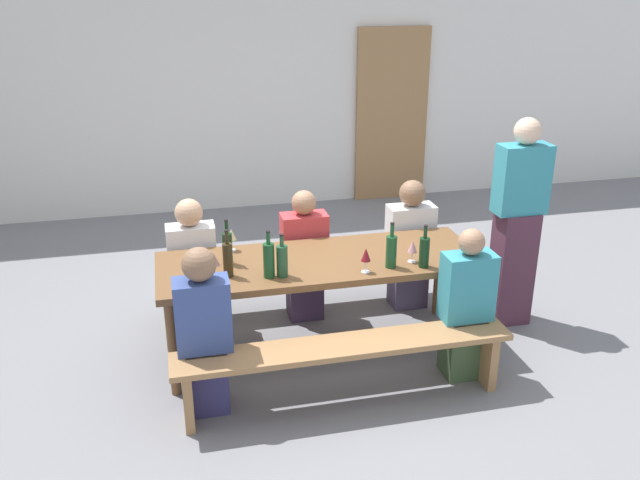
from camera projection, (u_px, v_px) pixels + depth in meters
The scene contains 22 objects.
ground_plane at pixel (320, 348), 5.18m from camera, with size 24.00×24.00×0.00m, color slate.
back_wall at pixel (250, 73), 7.84m from camera, with size 14.00×0.20×3.20m, color silver.
wooden_door at pixel (392, 116), 8.28m from camera, with size 0.90×0.06×2.10m, color #9E7247.
tasting_table at pixel (320, 268), 4.93m from camera, with size 2.35×0.82×0.75m.
bench_near at pixel (345, 355), 4.41m from camera, with size 2.25×0.30×0.45m.
bench_far at pixel (301, 269), 5.69m from camera, with size 2.25×0.30×0.45m.
wine_bottle_0 at pixel (391, 251), 4.73m from camera, with size 0.08×0.08×0.34m.
wine_bottle_1 at pixel (228, 259), 4.58m from camera, with size 0.07×0.07×0.34m.
wine_bottle_2 at pixel (282, 260), 4.59m from camera, with size 0.08×0.08×0.31m.
wine_bottle_3 at pixel (227, 248), 4.78m from camera, with size 0.07×0.07×0.34m.
wine_bottle_4 at pixel (424, 251), 4.74m from camera, with size 0.07×0.07×0.31m.
wine_bottle_5 at pixel (269, 260), 4.57m from camera, with size 0.08×0.08×0.34m.
wine_glass_0 at pixel (366, 256), 4.64m from camera, with size 0.07×0.07×0.18m.
wine_glass_1 at pixel (214, 260), 4.57m from camera, with size 0.08×0.08×0.18m.
wine_glass_2 at pixel (413, 247), 4.81m from camera, with size 0.07×0.07×0.17m.
wine_glass_3 at pixel (231, 235), 5.01m from camera, with size 0.07×0.07×0.17m.
seated_guest_near_0 at pixel (204, 334), 4.28m from camera, with size 0.35×0.24×1.15m.
seated_guest_near_1 at pixel (466, 308), 4.67m from camera, with size 0.35×0.24×1.11m.
seated_guest_far_0 at pixel (193, 268), 5.30m from camera, with size 0.37×0.24×1.10m.
seated_guest_far_1 at pixel (304, 258), 5.49m from camera, with size 0.37×0.24×1.10m.
seated_guest_far_2 at pixel (410, 247), 5.68m from camera, with size 0.39×0.24×1.12m.
standing_host at pixel (516, 227), 5.31m from camera, with size 0.40×0.24×1.69m.
Camera 1 is at (-1.03, -4.38, 2.70)m, focal length 37.83 mm.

